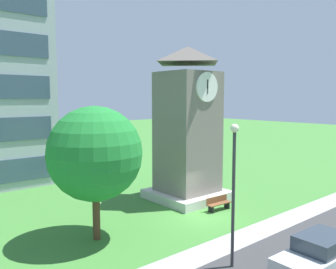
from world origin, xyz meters
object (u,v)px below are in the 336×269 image
Objects in this scene: street_lamp at (234,180)px; clock_tower at (188,132)px; parked_car_silver at (320,256)px; tree_by_building at (95,154)px; park_bench at (218,203)px.

clock_tower is at bearing 57.38° from street_lamp.
tree_by_building is at bearing 118.72° from parked_car_silver.
tree_by_building is (-8.21, 0.92, 3.94)m from park_bench.
park_bench is at bearing -6.42° from tree_by_building.
tree_by_building is (-2.96, 6.35, 0.63)m from street_lamp.
park_bench is 9.15m from tree_by_building.
clock_tower reaches higher than street_lamp.
clock_tower is 5.86× the size of park_bench.
park_bench is 0.41× the size of parked_car_silver.
parked_car_silver reaches higher than park_bench.
park_bench is (-0.28, -3.21, -4.32)m from clock_tower.
parked_car_silver is at bearing -106.95° from clock_tower.
parked_car_silver is (2.04, -2.79, -2.91)m from street_lamp.
parked_car_silver is (-3.48, -11.42, -3.92)m from clock_tower.
street_lamp is at bearing -134.01° from park_bench.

